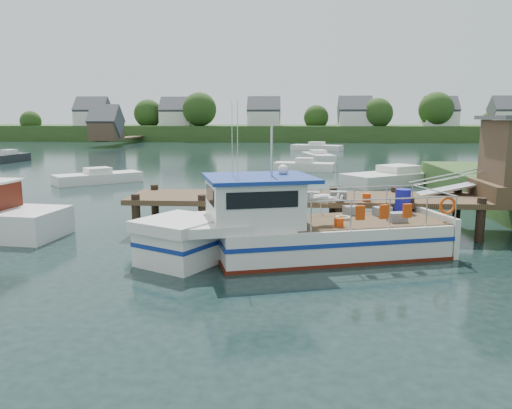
# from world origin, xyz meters

# --- Properties ---
(ground_plane) EXTENTS (160.00, 160.00, 0.00)m
(ground_plane) POSITION_xyz_m (0.00, 0.00, 0.00)
(ground_plane) COLOR black
(far_shore) EXTENTS (140.00, 42.55, 9.22)m
(far_shore) POSITION_xyz_m (0.01, 82.37, 2.10)
(far_shore) COLOR #2E4C1F
(far_shore) RESTS_ON ground
(dock) EXTENTS (16.60, 3.00, 4.78)m
(dock) POSITION_xyz_m (6.51, 0.01, 2.24)
(dock) COLOR #4B3723
(dock) RESTS_ON ground
(lobster_boat) EXTENTS (10.14, 5.30, 4.92)m
(lobster_boat) POSITION_xyz_m (0.31, -3.73, 0.89)
(lobster_boat) COLOR silver
(lobster_boat) RESTS_ON ground
(moored_rowboat) EXTENTS (4.20, 3.67, 1.22)m
(moored_rowboat) POSITION_xyz_m (-1.23, 6.23, 0.45)
(moored_rowboat) COLOR #4B3723
(moored_rowboat) RESTS_ON ground
(moored_far) EXTENTS (7.22, 4.63, 1.16)m
(moored_far) POSITION_xyz_m (3.74, 49.57, 0.43)
(moored_far) COLOR silver
(moored_far) RESTS_ON ground
(moored_a) EXTENTS (5.62, 5.15, 1.05)m
(moored_a) POSITION_xyz_m (-12.87, 13.75, 0.39)
(moored_a) COLOR silver
(moored_a) RESTS_ON ground
(moored_b) EXTENTS (5.17, 2.57, 1.09)m
(moored_b) POSITION_xyz_m (1.36, 22.65, 0.41)
(moored_b) COLOR silver
(moored_b) RESTS_ON ground
(moored_c) EXTENTS (8.17, 6.84, 1.27)m
(moored_c) POSITION_xyz_m (7.41, 14.59, 0.47)
(moored_c) COLOR silver
(moored_c) RESTS_ON ground
(moored_d) EXTENTS (3.45, 6.53, 1.06)m
(moored_d) POSITION_xyz_m (3.06, 33.88, 0.39)
(moored_d) COLOR silver
(moored_d) RESTS_ON ground
(moored_e) EXTENTS (2.12, 4.71, 1.26)m
(moored_e) POSITION_xyz_m (-27.93, 29.00, 0.47)
(moored_e) COLOR black
(moored_e) RESTS_ON ground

